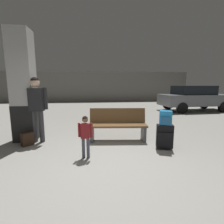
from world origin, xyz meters
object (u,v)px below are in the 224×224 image
object	(u,v)px
adult	(36,103)
backpack_bright	(166,118)
suitcase	(165,136)
parked_car_side	(194,98)
child	(85,132)
backpack_dark_floor	(27,139)
structural_pillar	(23,87)
bench	(118,125)

from	to	relation	value
adult	backpack_bright	bearing A→B (deg)	-15.92
suitcase	parked_car_side	distance (m)	7.20
backpack_bright	child	bearing A→B (deg)	-171.35
adult	backpack_dark_floor	bearing A→B (deg)	-128.56
child	parked_car_side	size ratio (longest dim) A/B	0.22
suitcase	backpack_dark_floor	world-z (taller)	suitcase
adult	backpack_dark_floor	distance (m)	0.98
backpack_bright	parked_car_side	distance (m)	7.18
structural_pillar	child	bearing A→B (deg)	-40.06
backpack_bright	backpack_dark_floor	xyz separation A→B (m)	(-3.42, 0.66, -0.60)
bench	backpack_bright	world-z (taller)	backpack_bright
bench	backpack_bright	xyz separation A→B (m)	(1.02, -0.83, 0.33)
child	backpack_dark_floor	xyz separation A→B (m)	(-1.53, 0.94, -0.40)
backpack_dark_floor	parked_car_side	size ratio (longest dim) A/B	0.08
child	adult	distance (m)	1.86
child	parked_car_side	distance (m)	8.67
child	backpack_dark_floor	distance (m)	1.84
child	bench	bearing A→B (deg)	52.26
structural_pillar	child	world-z (taller)	structural_pillar
backpack_dark_floor	child	bearing A→B (deg)	-31.59
structural_pillar	backpack_bright	distance (m)	3.84
backpack_bright	parked_car_side	size ratio (longest dim) A/B	0.08
structural_pillar	adult	size ratio (longest dim) A/B	1.71
bench	parked_car_side	distance (m)	7.28
structural_pillar	adult	bearing A→B (deg)	-31.36
backpack_bright	parked_car_side	bearing A→B (deg)	52.30
adult	backpack_dark_floor	world-z (taller)	adult
backpack_bright	child	xyz separation A→B (m)	(-1.88, -0.29, -0.21)
bench	structural_pillar	bearing A→B (deg)	172.86
structural_pillar	parked_car_side	world-z (taller)	structural_pillar
child	parked_car_side	world-z (taller)	parked_car_side
backpack_dark_floor	parked_car_side	xyz separation A→B (m)	(7.81, 5.03, 0.64)
suitcase	backpack_dark_floor	size ratio (longest dim) A/B	1.78
bench	child	size ratio (longest dim) A/B	1.79
child	adult	bearing A→B (deg)	137.77
suitcase	backpack_dark_floor	distance (m)	3.48
structural_pillar	suitcase	size ratio (longest dim) A/B	4.97
suitcase	child	distance (m)	1.92
structural_pillar	suitcase	bearing A→B (deg)	-17.73
structural_pillar	child	size ratio (longest dim) A/B	3.27
parked_car_side	adult	bearing A→B (deg)	-147.90
structural_pillar	backpack_bright	bearing A→B (deg)	-17.74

